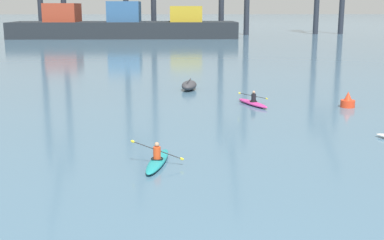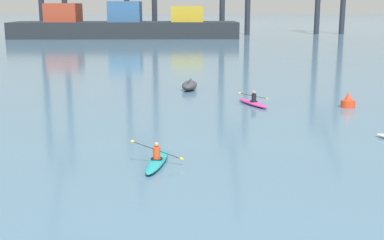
# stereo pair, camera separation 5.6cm
# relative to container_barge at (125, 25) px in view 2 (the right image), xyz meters

# --- Properties ---
(container_barge) EXTENTS (44.84, 11.18, 7.18)m
(container_barge) POSITION_rel_container_barge_xyz_m (0.00, 0.00, 0.00)
(container_barge) COLOR #1E2328
(container_barge) RESTS_ON ground
(capsized_dinghy) EXTENTS (1.51, 2.75, 0.76)m
(capsized_dinghy) POSITION_rel_container_barge_xyz_m (11.47, -66.39, -2.08)
(capsized_dinghy) COLOR #38383D
(capsized_dinghy) RESTS_ON ground
(channel_buoy) EXTENTS (0.90, 0.90, 1.00)m
(channel_buoy) POSITION_rel_container_barge_xyz_m (21.32, -73.52, -2.07)
(channel_buoy) COLOR red
(channel_buoy) RESTS_ON ground
(kayak_teal) EXTENTS (2.18, 3.45, 1.01)m
(kayak_teal) POSITION_rel_container_barge_xyz_m (9.72, -85.12, -2.26)
(kayak_teal) COLOR teal
(kayak_teal) RESTS_ON ground
(kayak_magenta) EXTENTS (2.08, 3.37, 0.95)m
(kayak_magenta) POSITION_rel_container_barge_xyz_m (15.43, -72.66, -2.26)
(kayak_magenta) COLOR #C13384
(kayak_magenta) RESTS_ON ground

